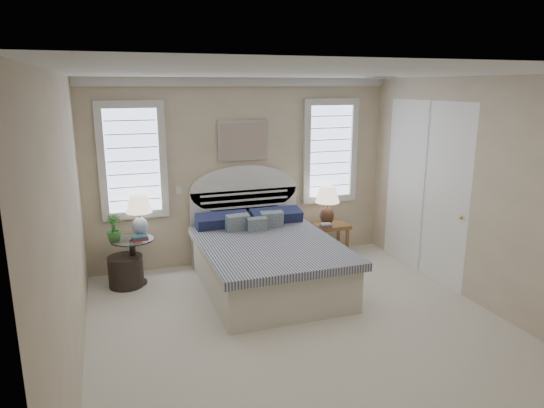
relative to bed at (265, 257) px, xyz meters
The scene contains 21 objects.
floor 1.51m from the bed, 90.00° to the right, with size 4.50×5.00×0.01m, color beige.
ceiling 2.74m from the bed, 90.00° to the right, with size 4.50×5.00×0.01m, color silver.
wall_back 1.42m from the bed, 90.00° to the left, with size 4.50×0.02×2.70m, color tan.
wall_left 2.85m from the bed, 147.06° to the right, with size 0.02×5.00×2.70m, color tan.
wall_right 2.85m from the bed, 32.94° to the right, with size 0.02×5.00×2.70m, color tan.
crown_molding 2.47m from the bed, 90.00° to the left, with size 4.50×0.08×0.12m, color silver.
hvac_vent 2.67m from the bed, 28.73° to the right, with size 0.30×0.20×0.02m, color #B2B2B2.
switch_plate 1.59m from the bed, 132.76° to the left, with size 0.08×0.01×0.12m, color silver.
window_left 2.22m from the bed, 146.59° to the left, with size 0.90×0.06×1.60m, color #A9BAD6.
window_right 2.12m from the bed, 36.14° to the left, with size 0.90×0.06×1.60m, color #A9BAD6.
painting 1.75m from the bed, 90.00° to the left, with size 0.74×0.04×0.58m, color silver.
closet_door 2.39m from the bed, ahead, with size 0.02×1.80×2.40m, color white.
bed is the anchor object (origin of this frame).
side_table_left 1.75m from the bed, 160.26° to the left, with size 0.56×0.56×0.63m.
nightstand_right 1.47m from the bed, 28.03° to the left, with size 0.50×0.40×0.53m.
floor_pot 1.85m from the bed, 162.43° to the left, with size 0.45×0.45×0.41m, color black.
lamp_left 1.78m from the bed, 155.19° to the left, with size 0.37×0.37×0.56m.
lamp_right 1.50m from the bed, 29.75° to the left, with size 0.44×0.44×0.60m.
potted_plant 2.00m from the bed, 162.97° to the left, with size 0.19×0.19×0.34m, color #346F2C.
books_left 1.66m from the bed, 161.41° to the left, with size 0.21×0.16×0.05m.
books_right 1.27m from the bed, 25.60° to the left, with size 0.16×0.12×0.07m.
Camera 1 is at (-1.91, -4.28, 2.59)m, focal length 32.00 mm.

